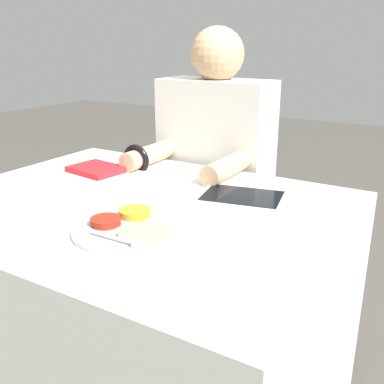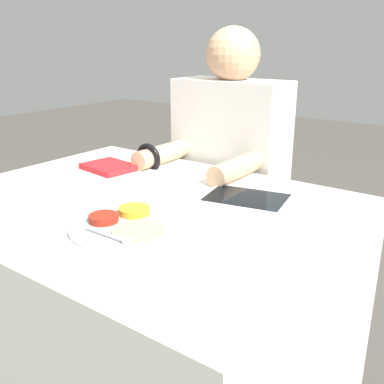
{
  "view_description": "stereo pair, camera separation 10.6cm",
  "coord_description": "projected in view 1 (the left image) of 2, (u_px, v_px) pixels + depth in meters",
  "views": [
    {
      "loc": [
        0.76,
        -0.95,
        1.19
      ],
      "look_at": [
        0.18,
        0.02,
        0.81
      ],
      "focal_mm": 42.0,
      "sensor_mm": 36.0,
      "label": 1
    },
    {
      "loc": [
        0.85,
        -0.89,
        1.19
      ],
      "look_at": [
        0.18,
        0.02,
        0.81
      ],
      "focal_mm": 42.0,
      "sensor_mm": 36.0,
      "label": 2
    }
  ],
  "objects": [
    {
      "name": "tablet_device",
      "position": [
        242.0,
        197.0,
        1.31
      ],
      "size": [
        0.28,
        0.22,
        0.01
      ],
      "color": "#B7B7BC",
      "rests_on": "dining_table"
    },
    {
      "name": "thali_tray",
      "position": [
        130.0,
        227.0,
        1.09
      ],
      "size": [
        0.29,
        0.29,
        0.03
      ],
      "color": "#B7BABF",
      "rests_on": "dining_table"
    },
    {
      "name": "dining_table",
      "position": [
        140.0,
        315.0,
        1.4
      ],
      "size": [
        1.16,
        0.9,
        0.75
      ],
      "color": "silver",
      "rests_on": "ground_plane"
    },
    {
      "name": "red_notebook",
      "position": [
        97.0,
        170.0,
        1.58
      ],
      "size": [
        0.19,
        0.16,
        0.02
      ],
      "color": "silver",
      "rests_on": "dining_table"
    },
    {
      "name": "person_diner",
      "position": [
        214.0,
        197.0,
        1.83
      ],
      "size": [
        0.43,
        0.46,
        1.24
      ],
      "color": "black",
      "rests_on": "ground_plane"
    }
  ]
}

